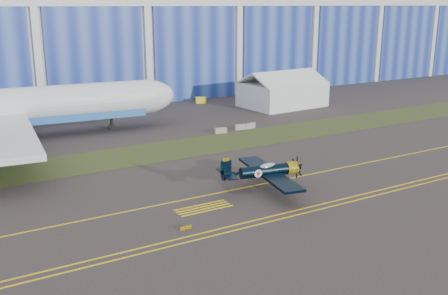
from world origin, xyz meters
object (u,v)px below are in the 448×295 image
warbird (264,171)px  tug (201,100)px  tent (282,88)px  shipping_container (116,104)px

warbird → tug: warbird is taller
tent → shipping_container: (-31.40, 12.30, -2.31)m
warbird → tent: (32.05, 39.92, 1.44)m
tent → shipping_container: tent is taller
warbird → tug: (19.24, 51.67, -1.63)m
tent → tug: 17.65m
tent → tug: tent is taller
warbird → tent: size_ratio=0.89×
tent → tug: (-12.80, 11.75, -3.07)m
warbird → shipping_container: warbird is taller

